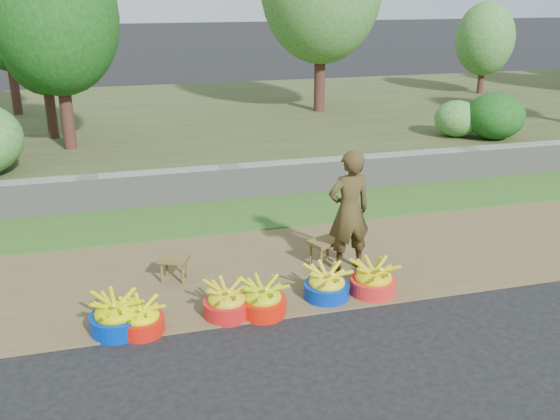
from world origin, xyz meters
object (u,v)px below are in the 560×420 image
object	(u,v)px
stool_right	(325,245)
basin_f	(373,280)
basin_c	(227,302)
stool_left	(174,262)
basin_b	(141,318)
vendor_woman	(349,211)
basin_e	(327,285)
basin_a	(116,316)
basin_d	(263,299)

from	to	relation	value
stool_right	basin_f	bearing A→B (deg)	-72.02
basin_c	stool_left	xyz separation A→B (m)	(-0.44, 0.98, 0.08)
basin_b	basin_f	world-z (taller)	basin_f
stool_left	basin_f	bearing A→B (deg)	-23.55
basin_f	vendor_woman	size ratio (longest dim) A/B	0.35
vendor_woman	basin_b	bearing A→B (deg)	12.83
basin_c	basin_e	world-z (taller)	basin_e
basin_a	basin_c	distance (m)	1.14
basin_a	basin_d	bearing A→B (deg)	-1.14
basin_b	basin_f	distance (m)	2.60
stool_left	basin_b	bearing A→B (deg)	-112.86
basin_c	stool_right	distance (m)	1.70
basin_a	basin_c	world-z (taller)	basin_a
basin_f	stool_left	xyz separation A→B (m)	(-2.14, 0.93, 0.08)
basin_b	vendor_woman	world-z (taller)	vendor_woman
basin_b	basin_d	xyz separation A→B (m)	(1.28, 0.04, 0.01)
basin_f	stool_right	bearing A→B (deg)	107.98
basin_a	stool_right	bearing A→B (deg)	20.27
basin_e	vendor_woman	bearing A→B (deg)	52.57
basin_b	basin_e	size ratio (longest dim) A/B	0.91
basin_d	vendor_woman	bearing A→B (deg)	31.99
basin_a	basin_c	size ratio (longest dim) A/B	1.07
stool_left	vendor_woman	world-z (taller)	vendor_woman
basin_d	basin_f	bearing A→B (deg)	4.45
basin_c	stool_left	bearing A→B (deg)	114.07
basin_a	stool_right	distance (m)	2.73
basin_f	basin_e	bearing A→B (deg)	175.79
basin_c	stool_left	size ratio (longest dim) A/B	1.25
vendor_woman	basin_a	bearing A→B (deg)	9.95
basin_f	vendor_woman	xyz separation A→B (m)	(-0.05, 0.69, 0.60)
basin_b	basin_e	distance (m)	2.06
basin_a	stool_right	world-z (taller)	basin_a
basin_b	basin_f	bearing A→B (deg)	3.21
basin_b	stool_left	size ratio (longest dim) A/B	1.15
basin_c	vendor_woman	distance (m)	1.91
basin_e	stool_left	distance (m)	1.83
basin_b	basin_e	xyz separation A→B (m)	(2.05, 0.19, 0.02)
basin_c	basin_f	world-z (taller)	basin_f
basin_f	stool_left	world-z (taller)	basin_f
basin_b	basin_e	bearing A→B (deg)	5.19
basin_f	stool_left	bearing A→B (deg)	156.45
basin_e	vendor_woman	xyz separation A→B (m)	(0.50, 0.65, 0.60)
basin_c	basin_d	distance (m)	0.38
basin_d	basin_e	bearing A→B (deg)	10.48
basin_a	basin_f	xyz separation A→B (m)	(2.84, 0.07, -0.00)
basin_e	basin_c	bearing A→B (deg)	-175.48
basin_d	stool_right	size ratio (longest dim) A/B	1.12
vendor_woman	basin_f	bearing A→B (deg)	88.69
stool_right	stool_left	bearing A→B (deg)	178.10
basin_c	stool_right	world-z (taller)	basin_c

